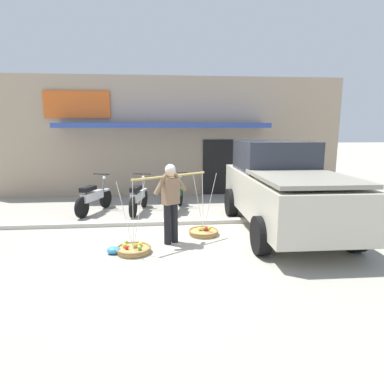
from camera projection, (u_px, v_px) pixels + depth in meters
The scene contains 11 objects.
ground_plane at pixel (185, 232), 7.84m from camera, with size 90.00×90.00×0.00m, color #9E998C.
sidewalk_curb at pixel (183, 222), 8.52m from camera, with size 20.00×0.24×0.10m, color #BAB4A5.
fruit_vendor at pixel (171, 198), 6.93m from camera, with size 1.54×1.02×1.70m.
fruit_basket_left_side at pixel (204, 232), 7.65m from camera, with size 0.70×0.70×1.45m.
fruit_basket_right_side at pixel (133, 249), 6.56m from camera, with size 0.70×0.70×1.45m.
motorcycle_nearest_shop at pixel (94, 197), 9.56m from camera, with size 0.79×1.72×1.09m.
motorcycle_second_in_row at pixel (138, 197), 9.59m from camera, with size 0.57×1.80×1.09m.
motorcycle_third_in_row at pixel (176, 195), 9.83m from camera, with size 0.61×1.79×1.09m.
parked_truck at pixel (282, 187), 7.95m from camera, with size 2.20×4.74×2.10m.
storefront_building at pixel (163, 135), 14.21m from camera, with size 13.00×6.00×4.20m.
plastic_litter_bag at pixel (114, 250), 6.50m from camera, with size 0.28×0.22×0.14m, color #3393D1.
Camera 1 is at (-0.53, -7.50, 2.44)m, focal length 31.06 mm.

